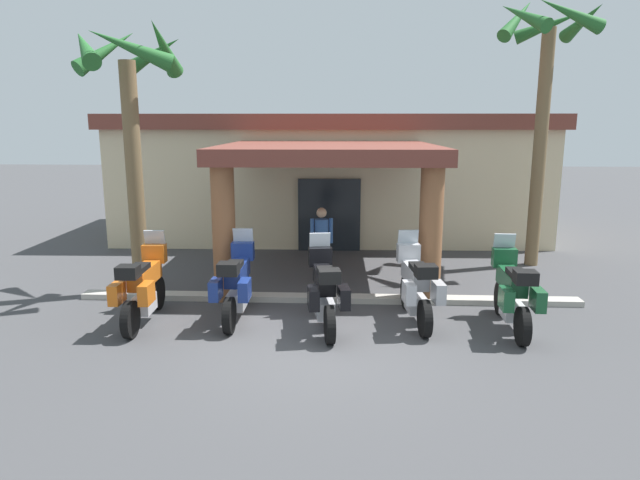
% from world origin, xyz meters
% --- Properties ---
extents(ground_plane, '(80.00, 80.00, 0.00)m').
position_xyz_m(ground_plane, '(0.00, 0.00, 0.00)').
color(ground_plane, '#424244').
extents(motel_building, '(13.72, 11.20, 3.92)m').
position_xyz_m(motel_building, '(-0.06, 9.73, 2.01)').
color(motel_building, beige).
rests_on(motel_building, ground_plane).
extents(motorcycle_orange, '(0.71, 2.21, 1.61)m').
position_xyz_m(motorcycle_orange, '(-3.24, 0.80, 0.70)').
color(motorcycle_orange, black).
rests_on(motorcycle_orange, ground_plane).
extents(motorcycle_blue, '(0.71, 2.21, 1.61)m').
position_xyz_m(motorcycle_blue, '(-1.55, 1.10, 0.70)').
color(motorcycle_blue, black).
rests_on(motorcycle_blue, ground_plane).
extents(motorcycle_black, '(0.82, 2.21, 1.61)m').
position_xyz_m(motorcycle_black, '(0.13, 0.71, 0.70)').
color(motorcycle_black, black).
rests_on(motorcycle_black, ground_plane).
extents(motorcycle_silver, '(0.74, 2.21, 1.61)m').
position_xyz_m(motorcycle_silver, '(1.82, 1.10, 0.70)').
color(motorcycle_silver, black).
rests_on(motorcycle_silver, ground_plane).
extents(motorcycle_green, '(0.71, 2.21, 1.61)m').
position_xyz_m(motorcycle_green, '(3.51, 0.80, 0.70)').
color(motorcycle_green, black).
rests_on(motorcycle_green, ground_plane).
extents(pedestrian, '(0.52, 0.32, 1.75)m').
position_xyz_m(pedestrian, '(-0.07, 3.79, 1.02)').
color(pedestrian, black).
rests_on(pedestrian, ground_plane).
extents(palm_tree_near_portico, '(2.39, 2.46, 6.88)m').
position_xyz_m(palm_tree_near_portico, '(5.37, 5.66, 4.93)').
color(palm_tree_near_portico, brown).
rests_on(palm_tree_near_portico, ground_plane).
extents(palm_tree_roadside, '(2.40, 2.43, 5.76)m').
position_xyz_m(palm_tree_roadside, '(-3.99, 2.75, 4.16)').
color(palm_tree_roadside, brown).
rests_on(palm_tree_roadside, ground_plane).
extents(curb_strip, '(10.44, 0.36, 0.12)m').
position_xyz_m(curb_strip, '(0.13, 2.27, 0.06)').
color(curb_strip, '#ADA89E').
rests_on(curb_strip, ground_plane).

